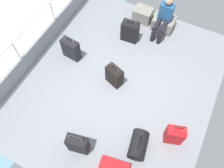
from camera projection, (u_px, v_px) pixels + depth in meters
The scene contains 13 objects.
ground_plane at pixel (118, 83), 5.54m from camera, with size 4.40×5.20×0.06m, color gray.
gunwale_port at pixel (41, 44), 5.81m from camera, with size 0.06×5.20×0.45m, color gray.
railing_port at pixel (35, 28), 5.33m from camera, with size 0.04×4.20×1.02m.
sea_wake at pixel (5, 39), 6.62m from camera, with size 12.00×12.00×0.01m.
cargo_crate_0 at pixel (143, 15), 6.38m from camera, with size 0.53×0.38×0.37m.
cargo_crate_1 at pixel (163, 23), 6.23m from camera, with size 0.59×0.47×0.36m.
passenger_seated at pixel (164, 17), 5.83m from camera, with size 0.34×0.66×1.06m.
suitcase_1 at pixel (78, 144), 4.48m from camera, with size 0.44×0.29×0.78m.
suitcase_2 at pixel (174, 135), 4.59m from camera, with size 0.40×0.31×0.75m.
suitcase_3 at pixel (71, 49), 5.65m from camera, with size 0.46×0.24×0.73m.
suitcase_4 at pixel (114, 76), 5.29m from camera, with size 0.44×0.33×0.67m.
suitcase_5 at pixel (130, 31), 5.94m from camera, with size 0.45×0.29×0.68m.
duffel_bag at pixel (138, 145), 4.59m from camera, with size 0.42×0.61×0.48m.
Camera 1 is at (1.12, -2.57, 4.75)m, focal length 37.06 mm.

